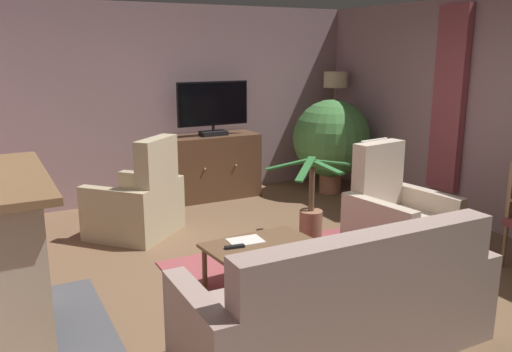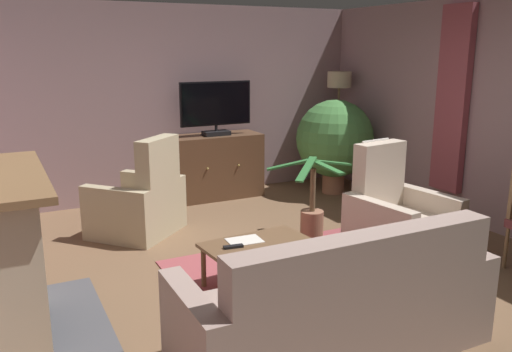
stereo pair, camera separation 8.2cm
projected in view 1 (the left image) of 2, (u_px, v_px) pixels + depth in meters
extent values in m
cube|color=brown|center=(289.00, 273.00, 5.02)|extent=(5.90, 6.59, 0.04)
cube|color=gray|center=(176.00, 103.00, 7.33)|extent=(5.90, 0.10, 2.63)
cube|color=#A6858B|center=(497.00, 116.00, 5.92)|extent=(0.10, 6.59, 2.63)
cube|color=#A34C56|center=(449.00, 100.00, 6.36)|extent=(0.10, 0.44, 2.21)
cube|color=#9E474C|center=(300.00, 270.00, 5.02)|extent=(2.32, 1.62, 0.01)
cube|color=#4C4C51|center=(76.00, 327.00, 3.96)|extent=(0.50, 1.58, 0.04)
cube|color=beige|center=(4.00, 267.00, 3.64)|extent=(0.46, 1.38, 1.19)
cube|color=black|center=(37.00, 297.00, 3.79)|extent=(0.10, 0.77, 0.52)
cube|color=olive|center=(0.00, 179.00, 3.51)|extent=(0.58, 1.54, 0.05)
cube|color=#402A1C|center=(213.00, 195.00, 7.50)|extent=(1.21, 0.48, 0.06)
cube|color=brown|center=(213.00, 166.00, 7.40)|extent=(1.27, 0.54, 0.89)
sphere|color=tan|center=(205.00, 169.00, 7.05)|extent=(0.03, 0.03, 0.03)
sphere|color=tan|center=(236.00, 165.00, 7.25)|extent=(0.03, 0.03, 0.03)
cube|color=black|center=(213.00, 133.00, 7.25)|extent=(0.36, 0.20, 0.06)
cylinder|color=black|center=(213.00, 128.00, 7.23)|extent=(0.04, 0.04, 0.08)
cube|color=black|center=(213.00, 103.00, 7.15)|extent=(1.01, 0.05, 0.59)
cube|color=black|center=(214.00, 104.00, 7.13)|extent=(0.97, 0.01, 0.55)
cube|color=brown|center=(258.00, 244.00, 4.63)|extent=(0.98, 0.58, 0.03)
cylinder|color=brown|center=(283.00, 249.00, 5.06)|extent=(0.04, 0.04, 0.37)
cylinder|color=brown|center=(205.00, 268.00, 4.62)|extent=(0.04, 0.04, 0.37)
cylinder|color=brown|center=(310.00, 263.00, 4.72)|extent=(0.04, 0.04, 0.37)
cylinder|color=brown|center=(228.00, 285.00, 4.29)|extent=(0.04, 0.04, 0.37)
cube|color=black|center=(235.00, 247.00, 4.48)|extent=(0.18, 0.07, 0.02)
cube|color=silver|center=(245.00, 240.00, 4.65)|extent=(0.31, 0.24, 0.01)
cube|color=#A3897F|center=(336.00, 321.00, 3.67)|extent=(1.88, 0.86, 0.43)
cube|color=#A3897F|center=(370.00, 274.00, 3.27)|extent=(1.88, 0.20, 0.53)
cube|color=#A3897F|center=(198.00, 344.00, 3.18)|extent=(0.15, 0.86, 0.65)
cube|color=#A3897F|center=(444.00, 278.00, 4.10)|extent=(0.15, 0.86, 0.65)
cube|color=tan|center=(330.00, 289.00, 3.41)|extent=(0.37, 0.17, 0.36)
cube|color=tan|center=(134.00, 216.00, 5.99)|extent=(1.01, 1.02, 0.41)
cube|color=tan|center=(157.00, 170.00, 5.75)|extent=(0.58, 0.55, 0.70)
cube|color=tan|center=(114.00, 217.00, 5.62)|extent=(0.64, 0.69, 0.61)
cube|color=tan|center=(151.00, 199.00, 6.31)|extent=(0.64, 0.69, 0.61)
cube|color=#C6B29E|center=(401.00, 236.00, 5.32)|extent=(0.70, 0.94, 0.44)
cube|color=#C6B29E|center=(378.00, 175.00, 5.46)|extent=(0.60, 0.26, 0.69)
cube|color=#C6B29E|center=(424.00, 220.00, 5.50)|extent=(0.25, 0.88, 0.64)
cube|color=#C6B29E|center=(377.00, 233.00, 5.10)|extent=(0.25, 0.88, 0.64)
cube|color=white|center=(374.00, 151.00, 5.46)|extent=(0.37, 0.07, 0.24)
cylinder|color=#93704C|center=(504.00, 246.00, 5.08)|extent=(0.04, 0.04, 0.41)
cylinder|color=#99664C|center=(311.00, 225.00, 5.82)|extent=(0.25, 0.25, 0.32)
cylinder|color=brown|center=(312.00, 189.00, 5.73)|extent=(0.06, 0.06, 0.48)
cube|color=#2D6B33|center=(331.00, 162.00, 5.76)|extent=(0.46, 0.10, 0.10)
cube|color=#2D6B33|center=(304.00, 161.00, 5.84)|extent=(0.13, 0.38, 0.16)
cube|color=#2D6B33|center=(289.00, 164.00, 5.66)|extent=(0.47, 0.30, 0.14)
cube|color=#2D6B33|center=(306.00, 169.00, 5.44)|extent=(0.41, 0.36, 0.18)
cube|color=#2D6B33|center=(327.00, 167.00, 5.52)|extent=(0.19, 0.41, 0.10)
cylinder|color=#99664C|center=(330.00, 182.00, 7.71)|extent=(0.31, 0.31, 0.31)
sphere|color=#4C8E47|center=(332.00, 138.00, 7.56)|extent=(1.10, 1.10, 1.10)
cylinder|color=#4C4233|center=(332.00, 181.00, 8.31)|extent=(0.29, 0.29, 0.04)
cylinder|color=olive|center=(334.00, 136.00, 8.14)|extent=(0.03, 0.03, 1.47)
cylinder|color=beige|center=(336.00, 79.00, 7.94)|extent=(0.36, 0.36, 0.23)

